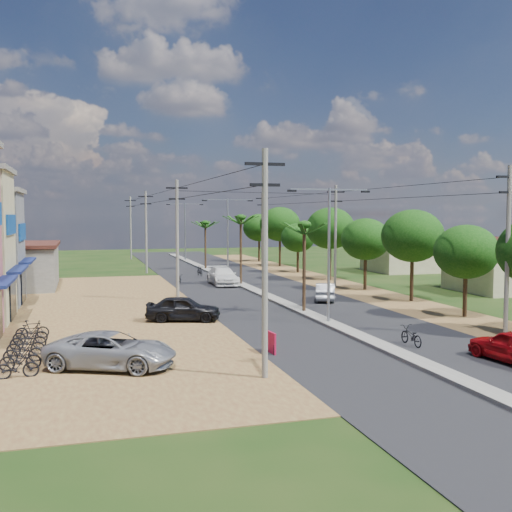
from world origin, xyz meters
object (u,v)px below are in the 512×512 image
(car_parked_silver, at_px, (111,351))
(car_parked_dark, at_px, (183,309))
(parked_scooter_row, at_px, (26,345))
(moto_rider_east, at_px, (411,337))
(car_white_far, at_px, (223,276))
(car_silver_mid, at_px, (325,292))
(roadside_sign, at_px, (270,342))

(car_parked_silver, distance_m, car_parked_dark, 11.24)
(parked_scooter_row, bearing_deg, moto_rider_east, -9.69)
(car_parked_dark, bearing_deg, car_parked_silver, 171.74)
(car_white_far, relative_size, moto_rider_east, 3.02)
(car_silver_mid, height_order, car_white_far, car_white_far)
(car_white_far, bearing_deg, car_parked_dark, -109.85)
(car_silver_mid, bearing_deg, car_parked_dark, 48.18)
(car_white_far, relative_size, roadside_sign, 4.42)
(moto_rider_east, relative_size, parked_scooter_row, 0.22)
(car_silver_mid, distance_m, roadside_sign, 17.47)
(car_white_far, xyz_separation_m, moto_rider_east, (3.10, -27.29, -0.32))
(car_parked_dark, xyz_separation_m, moto_rider_east, (9.61, -9.91, -0.28))
(car_parked_dark, distance_m, parked_scooter_row, 10.81)
(car_parked_dark, relative_size, moto_rider_east, 2.46)
(car_white_far, distance_m, roadside_sign, 27.10)
(car_silver_mid, relative_size, roadside_sign, 3.17)
(car_parked_silver, height_order, moto_rider_east, car_parked_silver)
(parked_scooter_row, bearing_deg, car_white_far, 58.45)
(car_parked_dark, relative_size, parked_scooter_row, 0.53)
(car_parked_dark, distance_m, moto_rider_east, 13.81)
(car_parked_silver, relative_size, car_parked_dark, 1.21)
(car_parked_silver, height_order, parked_scooter_row, car_parked_silver)
(car_silver_mid, distance_m, car_parked_silver, 22.64)
(car_parked_dark, bearing_deg, parked_scooter_row, 145.85)
(car_silver_mid, relative_size, parked_scooter_row, 0.47)
(car_silver_mid, xyz_separation_m, moto_rider_east, (-1.97, -15.42, -0.17))
(car_white_far, bearing_deg, roadside_sign, -97.80)
(car_white_far, xyz_separation_m, parked_scooter_row, (-14.87, -24.22, -0.30))
(car_white_far, height_order, car_parked_silver, car_white_far)
(car_silver_mid, xyz_separation_m, car_parked_dark, (-11.58, -5.50, 0.11))
(car_silver_mid, relative_size, moto_rider_east, 2.17)
(car_white_far, bearing_deg, car_silver_mid, -66.18)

